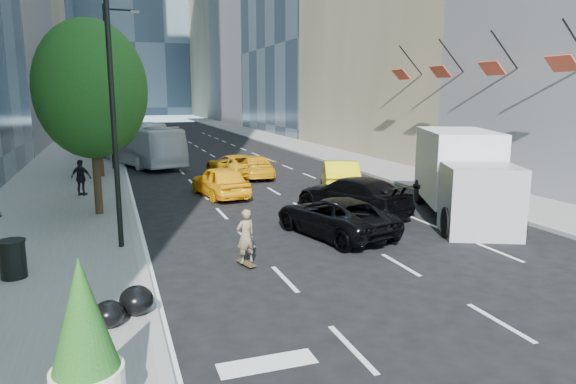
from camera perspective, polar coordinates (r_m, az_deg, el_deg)
name	(u,v)px	position (r m, az deg, el deg)	size (l,w,h in m)	color
ground	(369,269)	(14.68, 9.00, -8.40)	(160.00, 160.00, 0.00)	black
sidewalk_left	(78,157)	(42.51, -22.27, 3.63)	(6.00, 120.00, 0.15)	slate
sidewalk_right	(309,148)	(45.60, 2.35, 4.85)	(4.00, 120.00, 0.15)	slate
lamp_near	(116,59)	(16.22, -18.56, 13.85)	(2.13, 0.22, 10.00)	black
lamp_far	(111,78)	(34.20, -19.05, 11.93)	(2.13, 0.22, 10.00)	black
tree_near	(91,90)	(21.19, -21.05, 10.57)	(4.20, 4.20, 7.46)	black
tree_mid	(96,85)	(31.19, -20.60, 11.09)	(4.50, 4.50, 7.99)	black
tree_far	(100,96)	(44.19, -20.21, 9.93)	(3.90, 3.90, 6.92)	black
traffic_signal	(110,100)	(52.19, -19.18, 9.60)	(2.48, 0.53, 5.20)	black
facade_flags	(467,66)	(28.16, 19.24, 13.05)	(1.85, 13.30, 2.05)	black
skateboarder	(246,240)	(14.52, -4.72, -5.32)	(0.56, 0.37, 1.55)	#716147
black_sedan_lincoln	(334,216)	(17.71, 5.18, -2.70)	(2.23, 4.85, 1.35)	black
black_sedan_mercedes	(352,195)	(20.91, 7.16, -0.38)	(2.16, 5.32, 1.54)	black
taxi_a	(220,181)	(24.51, -7.55, 1.18)	(1.75, 4.34, 1.48)	#FFAD0D
taxi_b	(340,176)	(25.96, 5.77, 1.83)	(1.63, 4.69, 1.54)	yellow
taxi_c	(235,166)	(30.17, -5.93, 2.90)	(2.25, 4.88, 1.36)	#CE8E0A
taxi_d	(253,166)	(30.06, -3.87, 2.86)	(1.83, 4.51, 1.31)	orange
city_bus	(138,144)	(36.96, -16.30, 5.18)	(2.44, 10.42, 2.90)	silver
box_truck	(462,174)	(21.18, 18.78, 1.86)	(5.14, 7.46, 3.37)	silver
pedestrian_b	(81,178)	(25.68, -21.99, 1.50)	(0.99, 0.41, 1.69)	black
trash_can	(13,260)	(15.00, -28.25, -6.66)	(0.64, 0.64, 0.96)	black
planter_shrub	(85,345)	(8.04, -21.64, -15.55)	(1.03, 1.03, 2.48)	beige
garbage_bags	(126,306)	(11.52, -17.61, -11.93)	(1.25, 1.20, 0.62)	black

